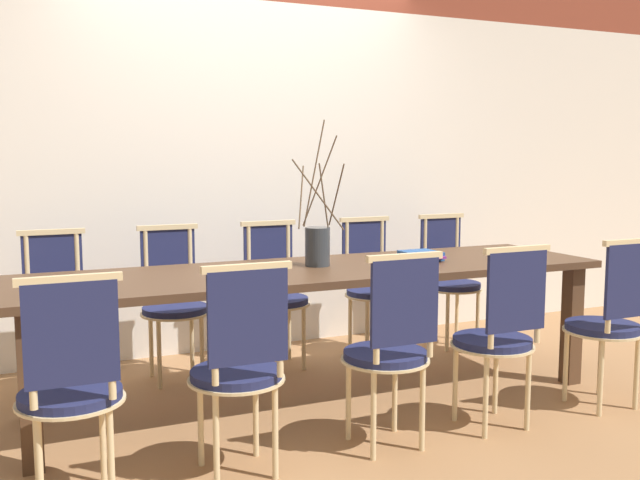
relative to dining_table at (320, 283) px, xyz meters
name	(u,v)px	position (x,y,z in m)	size (l,w,h in m)	color
ground_plane	(320,400)	(0.00, 0.00, -0.66)	(16.00, 16.00, 0.00)	#9E7047
wall_rear	(246,118)	(0.00, 1.25, 0.94)	(12.00, 0.06, 3.20)	silver
dining_table	(320,283)	(0.00, 0.00, 0.00)	(3.17, 0.85, 0.74)	#4C3321
chair_near_leftend	(71,383)	(-1.34, -0.73, -0.16)	(0.41, 0.41, 0.92)	#1E234C
chair_near_left	(240,363)	(-0.68, -0.73, -0.16)	(0.41, 0.41, 0.92)	#1E234C
chair_near_center	(391,344)	(0.03, -0.73, -0.16)	(0.41, 0.41, 0.92)	#1E234C
chair_near_right	(499,331)	(0.63, -0.73, -0.16)	(0.41, 0.41, 0.92)	#1E234C
chair_near_rightend	(610,317)	(1.35, -0.73, -0.16)	(0.41, 0.41, 0.92)	#1E234C
chair_far_leftend	(56,307)	(-1.31, 0.73, -0.16)	(0.41, 0.41, 0.92)	#1E234C
chair_far_left	(173,298)	(-0.64, 0.73, -0.16)	(0.41, 0.41, 0.92)	#1E234C
chair_far_center	(275,289)	(0.01, 0.73, -0.16)	(0.41, 0.41, 0.92)	#1E234C
chair_far_right	(372,282)	(0.70, 0.73, -0.16)	(0.41, 0.41, 0.92)	#1E234C
chair_far_rightend	(449,275)	(1.33, 0.73, -0.16)	(0.41, 0.41, 0.92)	#1E234C
vase_centerpiece	(318,244)	(0.01, 0.06, 0.20)	(0.32, 0.32, 0.80)	#33383D
book_stack	(422,256)	(0.64, -0.01, 0.11)	(0.24, 0.22, 0.05)	#234C8C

